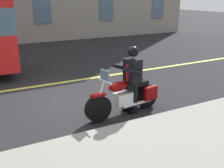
{
  "coord_description": "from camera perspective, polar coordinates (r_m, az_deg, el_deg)",
  "views": [
    {
      "loc": [
        2.77,
        6.9,
        2.93
      ],
      "look_at": [
        -0.41,
        1.01,
        0.75
      ],
      "focal_mm": 43.83,
      "sensor_mm": 36.0,
      "label": 1
    }
  ],
  "objects": [
    {
      "name": "rider_main",
      "position": [
        6.95,
        4.2,
        2.16
      ],
      "size": [
        0.67,
        0.61,
        1.74
      ],
      "color": "black",
      "rests_on": "ground_plane"
    },
    {
      "name": "ground_plane",
      "position": [
        7.99,
        -6.06,
        -3.59
      ],
      "size": [
        80.0,
        80.0,
        0.0
      ],
      "primitive_type": "plane",
      "color": "black"
    },
    {
      "name": "lane_center_stripe",
      "position": [
        9.77,
        -10.57,
        0.28
      ],
      "size": [
        60.0,
        0.16,
        0.01
      ],
      "primitive_type": "cube",
      "color": "#E5DB4C",
      "rests_on": "ground_plane"
    },
    {
      "name": "motorcycle_main",
      "position": [
        7.02,
        2.92,
        -2.68
      ],
      "size": [
        2.22,
        0.77,
        1.26
      ],
      "color": "black",
      "rests_on": "ground_plane"
    }
  ]
}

